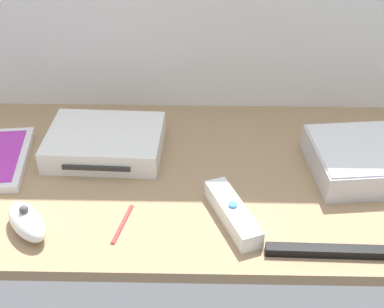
{
  "coord_description": "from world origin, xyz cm",
  "views": [
    {
      "loc": [
        1.55,
        -75.82,
        57.05
      ],
      "look_at": [
        0.0,
        0.0,
        4.0
      ],
      "focal_mm": 49.6,
      "sensor_mm": 36.0,
      "label": 1
    }
  ],
  "objects": [
    {
      "name": "remote_nunchuk",
      "position": [
        -25.08,
        -15.71,
        2.04
      ],
      "size": [
        9.69,
        10.55,
        5.1
      ],
      "rotation": [
        0.0,
        0.0,
        0.68
      ],
      "color": "white",
      "rests_on": "ground_plane"
    },
    {
      "name": "mini_computer",
      "position": [
        29.87,
        0.89,
        2.64
      ],
      "size": [
        18.66,
        18.66,
        5.3
      ],
      "rotation": [
        0.0,
        0.0,
        0.1
      ],
      "color": "silver",
      "rests_on": "ground_plane"
    },
    {
      "name": "remote_wand",
      "position": [
        6.65,
        -12.57,
        1.51
      ],
      "size": [
        8.87,
        15.07,
        3.4
      ],
      "rotation": [
        0.0,
        0.0,
        0.38
      ],
      "color": "white",
      "rests_on": "ground_plane"
    },
    {
      "name": "game_console",
      "position": [
        -16.35,
        6.15,
        2.2
      ],
      "size": [
        21.6,
        17.12,
        4.4
      ],
      "rotation": [
        0.0,
        0.0,
        -0.04
      ],
      "color": "white",
      "rests_on": "ground_plane"
    },
    {
      "name": "ground_plane",
      "position": [
        0.0,
        0.0,
        -1.0
      ],
      "size": [
        100.0,
        48.0,
        2.0
      ],
      "primitive_type": "cube",
      "color": "#9E7F5B",
      "rests_on": "ground"
    },
    {
      "name": "sensor_bar",
      "position": [
        23.24,
        -19.85,
        0.7
      ],
      "size": [
        24.03,
        2.31,
        1.4
      ],
      "primitive_type": "cube",
      "rotation": [
        0.0,
        0.0,
        -0.02
      ],
      "color": "black",
      "rests_on": "ground_plane"
    },
    {
      "name": "stylus_pen",
      "position": [
        -10.69,
        -13.94,
        0.35
      ],
      "size": [
        2.6,
        8.94,
        0.7
      ],
      "primitive_type": "cylinder",
      "rotation": [
        0.0,
        1.57,
        1.36
      ],
      "color": "red",
      "rests_on": "ground_plane"
    }
  ]
}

